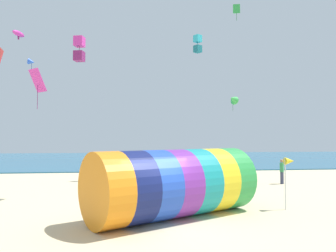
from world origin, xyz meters
TOP-DOWN VIEW (x-y plane):
  - ground_plane at (0.00, 0.00)m, footprint 120.00×120.00m
  - sea at (0.00, 39.41)m, footprint 120.00×40.00m
  - giant_inflatable_tube at (0.88, 1.13)m, footprint 7.64×5.90m
  - kite_handler at (4.57, 3.75)m, footprint 0.37×0.24m
  - kite_magenta_box at (-3.80, 6.42)m, footprint 0.64×0.64m
  - kite_green_diamond at (7.83, 13.30)m, footprint 0.60×0.34m
  - kite_cyan_box at (4.88, 14.84)m, footprint 0.77×0.77m
  - kite_magenta_diamond at (-6.82, 9.38)m, footprint 1.26×1.25m
  - kite_magenta_parafoil at (-10.51, 17.05)m, footprint 1.10×1.61m
  - kite_green_delta at (8.78, 17.30)m, footprint 1.28×1.28m
  - kite_blue_delta at (-9.38, 17.04)m, footprint 0.71×0.60m
  - bystander_near_water at (9.94, 9.93)m, footprint 0.40×0.42m
  - bystander_mid_beach at (7.29, 9.99)m, footprint 0.34×0.42m
  - beach_flag at (6.35, 1.91)m, footprint 0.47×0.36m

SIDE VIEW (x-z plane):
  - ground_plane at x=0.00m, z-range 0.00..0.00m
  - sea at x=0.00m, z-range 0.00..0.10m
  - bystander_mid_beach at x=7.29m, z-range 0.01..1.66m
  - bystander_near_water at x=9.94m, z-range 0.03..1.78m
  - kite_handler at x=4.57m, z-range 0.03..1.79m
  - giant_inflatable_tube at x=0.88m, z-range 0.00..2.80m
  - beach_flag at x=6.35m, z-range 0.92..3.33m
  - kite_green_delta at x=8.78m, z-range 6.15..7.76m
  - kite_magenta_diamond at x=-6.82m, z-range 5.68..8.24m
  - kite_magenta_box at x=-3.80m, z-range 7.59..9.08m
  - kite_blue_delta at x=-9.38m, z-range 9.37..10.43m
  - kite_cyan_box at x=4.88m, z-range 10.58..12.16m
  - kite_magenta_parafoil at x=-10.51m, z-range 11.94..12.76m
  - kite_green_diamond at x=7.83m, z-range 13.24..14.63m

